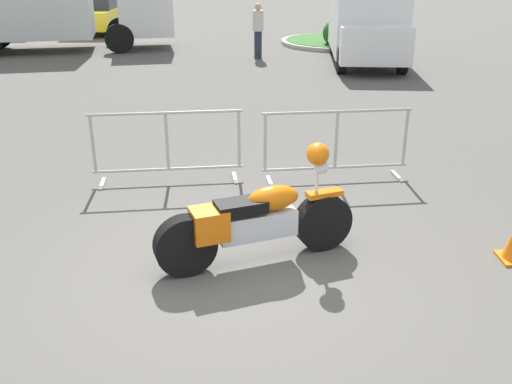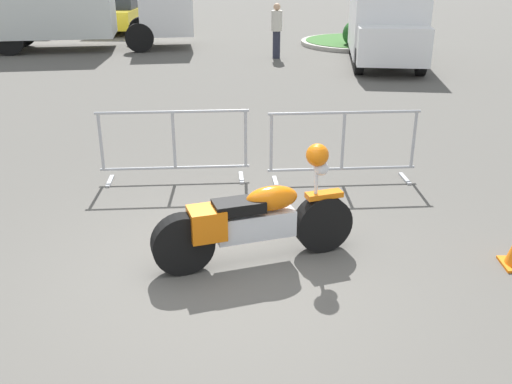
% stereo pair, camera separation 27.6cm
% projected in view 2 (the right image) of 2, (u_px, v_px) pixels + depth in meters
% --- Properties ---
extents(ground_plane, '(120.00, 120.00, 0.00)m').
position_uv_depth(ground_plane, '(229.00, 277.00, 5.99)').
color(ground_plane, '#54514C').
extents(motorcycle, '(2.20, 0.91, 1.28)m').
position_uv_depth(motorcycle, '(255.00, 220.00, 6.14)').
color(motorcycle, black).
rests_on(motorcycle, ground).
extents(crowd_barrier_near, '(2.19, 0.62, 1.07)m').
position_uv_depth(crowd_barrier_near, '(174.00, 145.00, 8.32)').
color(crowd_barrier_near, '#9EA0A5').
rests_on(crowd_barrier_near, ground).
extents(crowd_barrier_far, '(2.19, 0.62, 1.07)m').
position_uv_depth(crowd_barrier_far, '(343.00, 146.00, 8.28)').
color(crowd_barrier_far, '#9EA0A5').
rests_on(crowd_barrier_far, ground).
extents(box_truck, '(7.97, 3.50, 2.98)m').
position_uv_depth(box_truck, '(64.00, 0.00, 19.32)').
color(box_truck, silver).
rests_on(box_truck, ground).
extents(delivery_van, '(2.40, 5.16, 2.31)m').
position_uv_depth(delivery_van, '(386.00, 21.00, 17.06)').
color(delivery_van, white).
rests_on(delivery_van, ground).
extents(parked_car_maroon, '(1.81, 4.28, 1.44)m').
position_uv_depth(parked_car_maroon, '(50.00, 14.00, 24.22)').
color(parked_car_maroon, maroon).
rests_on(parked_car_maroon, ground).
extents(parked_car_yellow, '(1.87, 4.43, 1.49)m').
position_uv_depth(parked_car_yellow, '(120.00, 13.00, 24.25)').
color(parked_car_yellow, yellow).
rests_on(parked_car_yellow, ground).
extents(pedestrian, '(0.46, 0.46, 1.69)m').
position_uv_depth(pedestrian, '(277.00, 29.00, 17.96)').
color(pedestrian, '#262838').
rests_on(pedestrian, ground).
extents(planter_island, '(4.15, 4.15, 1.18)m').
position_uv_depth(planter_island, '(368.00, 36.00, 20.68)').
color(planter_island, '#ADA89E').
rests_on(planter_island, ground).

